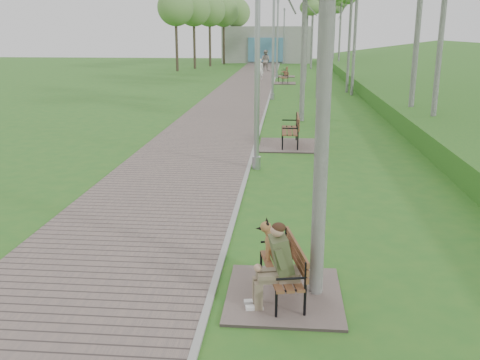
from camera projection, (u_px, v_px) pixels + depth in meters
The scene contains 15 objects.
ground at pixel (245, 181), 13.06m from camera, with size 120.00×120.00×0.00m, color #2D6C23.
walkway at pixel (244, 88), 33.83m from camera, with size 3.50×67.00×0.04m, color #71605B.
kerb at pixel (272, 88), 33.68m from camera, with size 0.10×67.00×0.05m, color #999993.
embankment at pixel (476, 93), 31.22m from camera, with size 14.00×70.00×1.60m, color #457A26.
building_north at pixel (267, 44), 61.54m from camera, with size 10.00×5.20×4.00m.
bench_main at pixel (278, 272), 7.27m from camera, with size 1.58×1.76×1.38m.
bench_second at pixel (290, 139), 16.99m from camera, with size 1.98×2.20×1.22m.
bench_third at pixel (283, 81), 37.06m from camera, with size 1.66×1.84×1.02m.
bench_far at pixel (284, 74), 42.53m from camera, with size 1.57×1.75×0.97m.
lamp_post_near at pixel (257, 64), 13.48m from camera, with size 0.23×0.23×5.83m.
lamp_post_second at pixel (273, 48), 27.78m from camera, with size 0.22×0.22×5.70m.
lamp_post_third at pixel (277, 42), 40.63m from camera, with size 0.23×0.23×5.83m.
lamp_post_far at pixel (284, 38), 58.27m from camera, with size 0.23×0.23×5.87m.
pedestrian_near at pixel (260, 69), 39.60m from camera, with size 0.57×0.37×1.55m, color white.
pedestrian_far at pixel (265, 61), 48.19m from camera, with size 0.91×0.71×1.88m, color #A1968C.
Camera 1 is at (0.99, -12.53, 3.55)m, focal length 40.00 mm.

